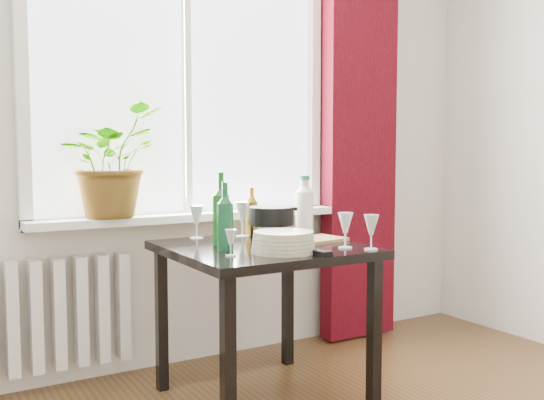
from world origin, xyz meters
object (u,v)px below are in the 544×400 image
table (263,265)px  wineglass_back_center (242,219)px  wineglass_front_left (231,243)px  radiator (47,315)px  wine_bottle_right (221,208)px  cutting_board (314,240)px  wineglass_far_right (371,232)px  wine_bottle_left (225,216)px  bottle_amber (252,211)px  wineglass_front_right (345,230)px  tv_remote (313,251)px  plate_stack (283,242)px  wineglass_back_left (197,222)px  cleaning_bottle (304,205)px  potted_plant (110,161)px  fondue_pot (271,224)px

table → wineglass_back_center: bearing=80.4°
table → wineglass_front_left: (-0.27, -0.20, 0.15)m
radiator → wine_bottle_right: 1.01m
wine_bottle_right → cutting_board: wine_bottle_right is taller
wineglass_far_right → wineglass_front_left: (-0.61, 0.17, -0.02)m
wine_bottle_left → bottle_amber: (0.33, 0.37, -0.02)m
wineglass_front_right → tv_remote: 0.23m
tv_remote → cutting_board: bearing=46.4°
wineglass_far_right → table: bearing=132.9°
wineglass_back_center → tv_remote: size_ratio=1.00×
bottle_amber → wineglass_front_right: size_ratio=1.56×
table → cutting_board: 0.29m
bottle_amber → wineglass_far_right: bearing=-72.1°
wineglass_back_center → wine_bottle_right: bearing=-138.7°
table → plate_stack: plate_stack is taller
wine_bottle_right → wineglass_front_left: bearing=-109.3°
wineglass_back_left → cutting_board: (0.45, -0.38, -0.08)m
cleaning_bottle → tv_remote: (-0.28, -0.49, -0.15)m
wineglass_back_left → cleaning_bottle: bearing=-18.9°
wine_bottle_left → tv_remote: 0.42m
cleaning_bottle → wineglass_front_right: (-0.07, -0.44, -0.08)m
wine_bottle_right → wineglass_far_right: size_ratio=2.14×
bottle_amber → wine_bottle_left: bearing=-132.2°
table → cleaning_bottle: bearing=26.7°
potted_plant → wineglass_front_left: size_ratio=5.00×
wineglass_front_right → radiator: bearing=141.4°
potted_plant → wineglass_back_left: size_ratio=3.34×
cleaning_bottle → wine_bottle_right: bearing=-173.5°
tv_remote → bottle_amber: bearing=77.1°
wineglass_front_right → wineglass_back_center: 0.61m
wine_bottle_right → wineglass_far_right: 0.70m
bottle_amber → tv_remote: bottle_amber is taller
wineglass_front_right → wineglass_far_right: (0.07, -0.10, -0.00)m
bottle_amber → fondue_pot: (-0.03, -0.25, -0.04)m
radiator → table: (0.85, -0.63, 0.27)m
wine_bottle_left → plate_stack: wine_bottle_left is taller
wineglass_front_right → wineglass_front_left: bearing=172.7°
wineglass_back_left → fondue_pot: (0.27, -0.28, 0.00)m
cleaning_bottle → wineglass_front_left: bearing=-148.7°
cutting_board → wineglass_front_left: bearing=-162.3°
table → fondue_pot: (0.09, 0.07, 0.18)m
radiator → wine_bottle_left: bearing=-46.9°
wineglass_far_right → cleaning_bottle: bearing=89.3°
fondue_pot → wineglass_back_left: bearing=153.9°
wine_bottle_left → wineglass_back_center: 0.44m
wineglass_back_left → plate_stack: bearing=-75.5°
radiator → table: size_ratio=0.94×
radiator → wineglass_front_left: bearing=-54.9°
wine_bottle_right → wineglass_front_left: 0.35m
radiator → wineglass_far_right: (1.19, -1.00, 0.44)m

